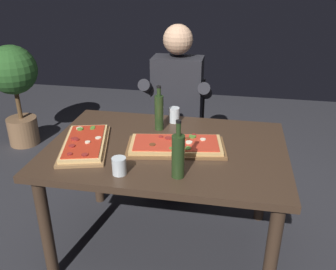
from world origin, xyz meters
name	(u,v)px	position (x,y,z in m)	size (l,w,h in m)	color
ground_plane	(167,244)	(0.00, 0.00, 0.00)	(6.40, 6.40, 0.00)	#2D2D33
dining_table	(166,160)	(0.00, 0.00, 0.64)	(1.40, 0.96, 0.74)	#3D2B1E
pizza_rectangular_front	(176,146)	(0.06, -0.02, 0.76)	(0.61, 0.36, 0.05)	brown
pizza_rectangular_left	(85,143)	(-0.47, -0.09, 0.76)	(0.38, 0.56, 0.05)	olive
wine_bottle_dark	(178,155)	(0.12, -0.32, 0.86)	(0.07, 0.07, 0.31)	#233819
oil_bottle_amber	(159,112)	(-0.09, 0.23, 0.86)	(0.06, 0.06, 0.29)	#233819
tumbler_near_camera	(174,116)	(-0.02, 0.37, 0.79)	(0.07, 0.07, 0.10)	silver
tumbler_far_side	(119,166)	(-0.18, -0.35, 0.79)	(0.07, 0.07, 0.09)	silver
diner_chair	(178,127)	(-0.06, 0.86, 0.49)	(0.44, 0.44, 0.87)	black
seated_diner	(176,103)	(-0.06, 0.74, 0.74)	(0.53, 0.41, 1.33)	#23232D
potted_plant_corner	(14,83)	(-1.76, 1.24, 0.66)	(0.48, 0.48, 1.03)	#846042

